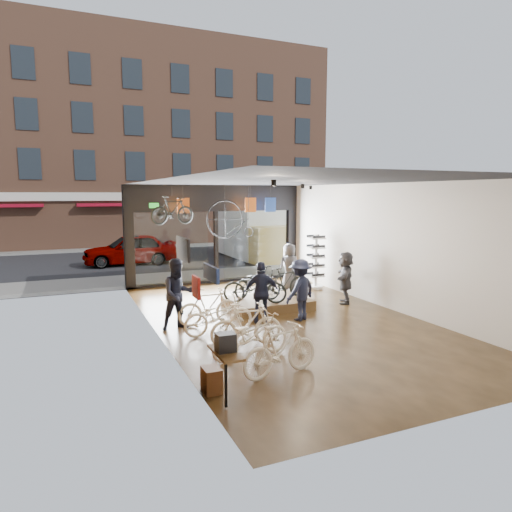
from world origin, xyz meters
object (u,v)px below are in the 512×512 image
sunglasses_rack (315,262)px  street_car (130,249)px  display_platform (267,303)px  penny_farthing (233,221)px  customer_4 (289,267)px  box_truck (258,234)px  display_bike_right (254,281)px  customer_2 (262,293)px  customer_5 (345,277)px  customer_1 (178,294)px  floor_bike_4 (219,316)px  floor_bike_1 (280,350)px  hung_bike (172,210)px  floor_bike_5 (209,306)px  display_bike_left (255,287)px  floor_bike_2 (250,336)px  display_bike_mid (285,283)px  floor_bike_3 (246,325)px  customer_3 (300,290)px

sunglasses_rack → street_car: bearing=134.7°
display_platform → penny_farthing: penny_farthing is taller
customer_4 → penny_farthing: size_ratio=0.97×
box_truck → display_platform: size_ratio=2.90×
display_bike_right → customer_2: customer_2 is taller
customer_5 → customer_1: bearing=-48.1°
customer_1 → customer_2: size_ratio=1.10×
box_truck → floor_bike_4: box_truck is taller
floor_bike_1 → hung_bike: size_ratio=1.08×
customer_5 → display_platform: bearing=-63.4°
display_platform → floor_bike_5: bearing=-154.9°
display_platform → display_bike_left: bearing=-146.5°
floor_bike_1 → floor_bike_4: bearing=-4.6°
sunglasses_rack → floor_bike_2: bearing=-118.5°
floor_bike_4 → floor_bike_5: floor_bike_5 is taller
display_bike_left → customer_1: bearing=133.1°
street_car → customer_4: bearing=27.5°
display_bike_right → penny_farthing: (0.36, 2.84, 1.74)m
floor_bike_2 → display_bike_mid: (2.63, 3.56, 0.30)m
floor_bike_4 → display_bike_right: (1.96, 2.38, 0.29)m
floor_bike_2 → customer_1: (-0.91, 2.63, 0.44)m
floor_bike_4 → hung_bike: (-0.02, 4.69, 2.45)m
street_car → display_platform: (2.57, -10.59, -0.61)m
floor_bike_3 → hung_bike: 6.27m
customer_1 → sunglasses_rack: 6.59m
floor_bike_2 → customer_3: (2.39, 2.17, 0.37)m
customer_5 → hung_bike: size_ratio=1.05×
sunglasses_rack → display_bike_right: bearing=-141.9°
display_platform → hung_bike: size_ratio=1.52×
customer_2 → sunglasses_rack: size_ratio=0.84×
floor_bike_1 → hung_bike: hung_bike is taller
display_bike_right → customer_4: bearing=-78.7°
customer_2 → customer_3: (1.11, -0.12, 0.01)m
street_car → floor_bike_1: size_ratio=2.63×
display_bike_right → customer_1: (-2.77, -1.56, 0.16)m
floor_bike_4 → customer_5: size_ratio=1.09×
customer_4 → hung_bike: size_ratio=1.08×
customer_1 → penny_farthing: size_ratio=1.05×
display_bike_left → display_bike_right: display_bike_left is taller
street_car → customer_2: bearing=8.3°
box_truck → display_bike_left: bearing=-113.9°
floor_bike_5 → display_bike_mid: 2.86m
penny_farthing → floor_bike_4: bearing=-114.0°
floor_bike_2 → floor_bike_4: size_ratio=1.01×
floor_bike_1 → customer_4: (3.78, 6.93, 0.34)m
hung_bike → customer_2: bearing=-177.1°
box_truck → display_bike_right: (-4.09, -9.11, -0.61)m
display_bike_mid → customer_2: bearing=121.5°
box_truck → floor_bike_2: bearing=-114.1°
sunglasses_rack → display_platform: bearing=-132.9°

